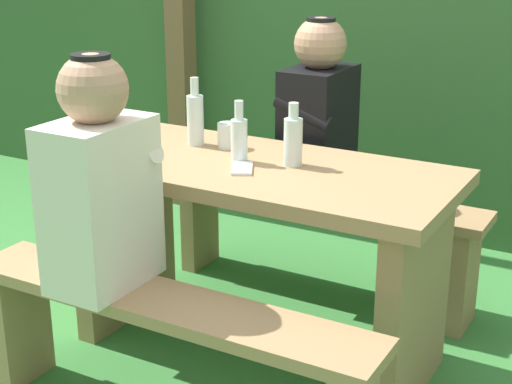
{
  "coord_description": "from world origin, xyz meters",
  "views": [
    {
      "loc": [
        1.28,
        -2.27,
        1.54
      ],
      "look_at": [
        0.0,
        0.0,
        0.64
      ],
      "focal_mm": 54.89,
      "sensor_mm": 36.0,
      "label": 1
    }
  ],
  "objects_px": {
    "bottle_left": "(195,118)",
    "drinking_glass": "(228,135)",
    "bottle_right": "(240,137)",
    "cell_phone": "(242,168)",
    "bench_near": "(166,338)",
    "bench_far": "(321,221)",
    "person_white_shirt": "(100,182)",
    "picnic_table": "(256,227)",
    "bottle_center": "(293,140)",
    "person_black_coat": "(318,114)"
  },
  "relations": [
    {
      "from": "person_white_shirt",
      "to": "cell_phone",
      "type": "distance_m",
      "value": 0.53
    },
    {
      "from": "bench_near",
      "to": "person_white_shirt",
      "type": "distance_m",
      "value": 0.52
    },
    {
      "from": "bench_near",
      "to": "bottle_center",
      "type": "bearing_deg",
      "value": 79.25
    },
    {
      "from": "picnic_table",
      "to": "bottle_right",
      "type": "xyz_separation_m",
      "value": [
        -0.07,
        0.0,
        0.32
      ]
    },
    {
      "from": "picnic_table",
      "to": "bottle_left",
      "type": "xyz_separation_m",
      "value": [
        -0.32,
        0.11,
        0.34
      ]
    },
    {
      "from": "picnic_table",
      "to": "person_black_coat",
      "type": "distance_m",
      "value": 0.64
    },
    {
      "from": "bench_near",
      "to": "drinking_glass",
      "type": "xyz_separation_m",
      "value": [
        -0.2,
        0.7,
        0.45
      ]
    },
    {
      "from": "bench_far",
      "to": "bottle_center",
      "type": "bearing_deg",
      "value": -77.13
    },
    {
      "from": "drinking_glass",
      "to": "bottle_left",
      "type": "distance_m",
      "value": 0.14
    },
    {
      "from": "bench_near",
      "to": "drinking_glass",
      "type": "distance_m",
      "value": 0.86
    },
    {
      "from": "bottle_left",
      "to": "drinking_glass",
      "type": "bearing_deg",
      "value": 10.92
    },
    {
      "from": "person_white_shirt",
      "to": "bottle_center",
      "type": "distance_m",
      "value": 0.7
    },
    {
      "from": "bottle_center",
      "to": "cell_phone",
      "type": "bearing_deg",
      "value": -133.78
    },
    {
      "from": "drinking_glass",
      "to": "bottle_center",
      "type": "xyz_separation_m",
      "value": [
        0.31,
        -0.08,
        0.05
      ]
    },
    {
      "from": "person_white_shirt",
      "to": "drinking_glass",
      "type": "height_order",
      "value": "person_white_shirt"
    },
    {
      "from": "bench_far",
      "to": "bench_near",
      "type": "bearing_deg",
      "value": -90.0
    },
    {
      "from": "drinking_glass",
      "to": "bench_far",
      "type": "bearing_deg",
      "value": 65.42
    },
    {
      "from": "bench_near",
      "to": "bottle_left",
      "type": "xyz_separation_m",
      "value": [
        -0.32,
        0.67,
        0.51
      ]
    },
    {
      "from": "bench_near",
      "to": "bottle_right",
      "type": "relative_size",
      "value": 6.41
    },
    {
      "from": "bottle_center",
      "to": "bottle_right",
      "type": "bearing_deg",
      "value": -165.03
    },
    {
      "from": "drinking_glass",
      "to": "bottle_center",
      "type": "height_order",
      "value": "bottle_center"
    },
    {
      "from": "drinking_glass",
      "to": "picnic_table",
      "type": "bearing_deg",
      "value": -34.18
    },
    {
      "from": "bench_far",
      "to": "bottle_left",
      "type": "relative_size",
      "value": 5.45
    },
    {
      "from": "bench_near",
      "to": "bench_far",
      "type": "xyz_separation_m",
      "value": [
        0.0,
        1.13,
        0.0
      ]
    },
    {
      "from": "drinking_glass",
      "to": "person_white_shirt",
      "type": "bearing_deg",
      "value": -92.1
    },
    {
      "from": "bench_near",
      "to": "bottle_right",
      "type": "xyz_separation_m",
      "value": [
        -0.07,
        0.57,
        0.49
      ]
    },
    {
      "from": "bench_far",
      "to": "drinking_glass",
      "type": "bearing_deg",
      "value": -114.58
    },
    {
      "from": "bench_far",
      "to": "bottle_right",
      "type": "xyz_separation_m",
      "value": [
        -0.07,
        -0.56,
        0.49
      ]
    },
    {
      "from": "person_white_shirt",
      "to": "bottle_right",
      "type": "relative_size",
      "value": 3.29
    },
    {
      "from": "drinking_glass",
      "to": "bottle_center",
      "type": "relative_size",
      "value": 0.43
    },
    {
      "from": "bottle_left",
      "to": "bottle_center",
      "type": "distance_m",
      "value": 0.44
    },
    {
      "from": "bench_far",
      "to": "drinking_glass",
      "type": "relative_size",
      "value": 14.86
    },
    {
      "from": "picnic_table",
      "to": "bottle_left",
      "type": "relative_size",
      "value": 5.45
    },
    {
      "from": "bench_near",
      "to": "bench_far",
      "type": "height_order",
      "value": "same"
    },
    {
      "from": "picnic_table",
      "to": "bench_near",
      "type": "distance_m",
      "value": 0.59
    },
    {
      "from": "person_black_coat",
      "to": "bottle_center",
      "type": "height_order",
      "value": "person_black_coat"
    },
    {
      "from": "cell_phone",
      "to": "bottle_right",
      "type": "bearing_deg",
      "value": 97.12
    },
    {
      "from": "picnic_table",
      "to": "cell_phone",
      "type": "xyz_separation_m",
      "value": [
        -0.01,
        -0.08,
        0.24
      ]
    },
    {
      "from": "bench_near",
      "to": "picnic_table",
      "type": "bearing_deg",
      "value": 90.0
    },
    {
      "from": "bench_far",
      "to": "person_black_coat",
      "type": "height_order",
      "value": "person_black_coat"
    },
    {
      "from": "bench_near",
      "to": "person_white_shirt",
      "type": "xyz_separation_m",
      "value": [
        -0.22,
        0.0,
        0.47
      ]
    },
    {
      "from": "picnic_table",
      "to": "drinking_glass",
      "type": "relative_size",
      "value": 14.86
    },
    {
      "from": "picnic_table",
      "to": "person_white_shirt",
      "type": "distance_m",
      "value": 0.67
    },
    {
      "from": "person_white_shirt",
      "to": "drinking_glass",
      "type": "distance_m",
      "value": 0.7
    },
    {
      "from": "bench_near",
      "to": "bottle_right",
      "type": "distance_m",
      "value": 0.75
    },
    {
      "from": "bench_far",
      "to": "drinking_glass",
      "type": "xyz_separation_m",
      "value": [
        -0.2,
        -0.43,
        0.45
      ]
    },
    {
      "from": "person_white_shirt",
      "to": "person_black_coat",
      "type": "distance_m",
      "value": 1.14
    },
    {
      "from": "bench_near",
      "to": "bottle_center",
      "type": "distance_m",
      "value": 0.8
    },
    {
      "from": "bottle_right",
      "to": "cell_phone",
      "type": "xyz_separation_m",
      "value": [
        0.06,
        -0.08,
        -0.08
      ]
    },
    {
      "from": "person_black_coat",
      "to": "bottle_left",
      "type": "bearing_deg",
      "value": -123.38
    }
  ]
}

